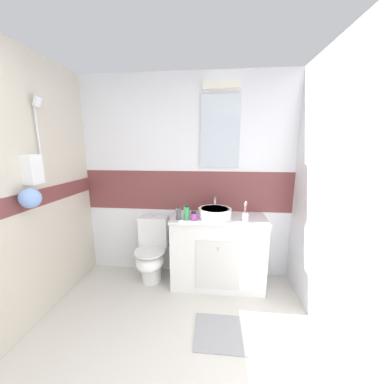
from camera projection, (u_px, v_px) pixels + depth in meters
ground_plane at (169, 350)px, 1.84m from camera, size 3.20×3.48×0.04m
wall_back_tiled at (187, 178)px, 2.80m from camera, size 3.20×0.20×2.50m
wall_right_plain at (367, 208)px, 1.45m from camera, size 0.10×3.48×2.50m
vanity_cabinet at (218, 251)px, 2.64m from camera, size 1.09×0.51×0.85m
sink_basin at (215, 212)px, 2.54m from camera, size 0.39×0.43×0.20m
toilet at (152, 252)px, 2.74m from camera, size 0.37×0.50×0.79m
toothbrush_cup at (245, 216)px, 2.39m from camera, size 0.06×0.06×0.23m
soap_dispenser at (178, 214)px, 2.46m from camera, size 0.06×0.06×0.16m
hair_gel_jar at (194, 216)px, 2.45m from camera, size 0.08×0.08×0.09m
mouthwash_bottle at (187, 213)px, 2.45m from camera, size 0.06×0.06×0.16m
bath_mat at (223, 333)px, 1.98m from camera, size 0.50×0.43×0.01m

